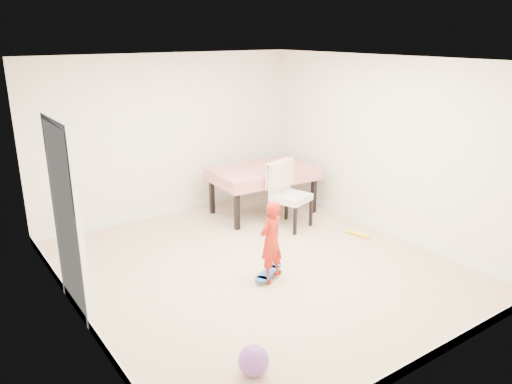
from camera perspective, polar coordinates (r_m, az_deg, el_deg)
ground at (r=6.53m, az=0.29°, el=-8.55°), size 5.00×5.00×0.00m
ceiling at (r=5.86m, az=0.34°, el=14.66°), size 4.50×5.00×0.04m
wall_back at (r=8.16m, az=-9.89°, el=6.25°), size 4.50×0.04×2.60m
wall_front at (r=4.40m, az=19.46°, el=-4.68°), size 4.50×0.04×2.60m
wall_left at (r=5.16m, az=-20.30°, el=-1.43°), size 0.04×5.00×2.60m
wall_right at (r=7.54m, az=14.31°, el=5.01°), size 0.04×5.00×2.60m
door at (r=5.53m, az=-20.76°, el=-3.26°), size 0.11×0.94×2.11m
baseboard_back at (r=8.50m, az=-9.47°, el=-1.94°), size 4.50×0.02×0.12m
baseboard_front at (r=4.98m, az=18.02°, el=-18.02°), size 4.50×0.02×0.12m
baseboard_left at (r=5.67m, az=-19.03°, el=-13.36°), size 0.02×5.00×0.12m
baseboard_right at (r=7.91m, az=13.67°, el=-3.76°), size 0.02×5.00×0.12m
dining_table at (r=8.28m, az=0.79°, el=0.17°), size 1.72×1.15×0.78m
dining_chair at (r=7.65m, az=4.02°, el=-0.39°), size 0.73×0.78×1.03m
skateboard at (r=6.25m, az=1.43°, el=-9.43°), size 0.58×0.43×0.08m
child at (r=6.00m, az=1.71°, el=-5.89°), size 0.41×0.32×0.99m
balloon at (r=4.64m, az=-0.28°, el=-18.74°), size 0.28×0.28×0.28m
foam_toy at (r=7.62m, az=11.48°, el=-4.71°), size 0.16×0.40×0.06m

